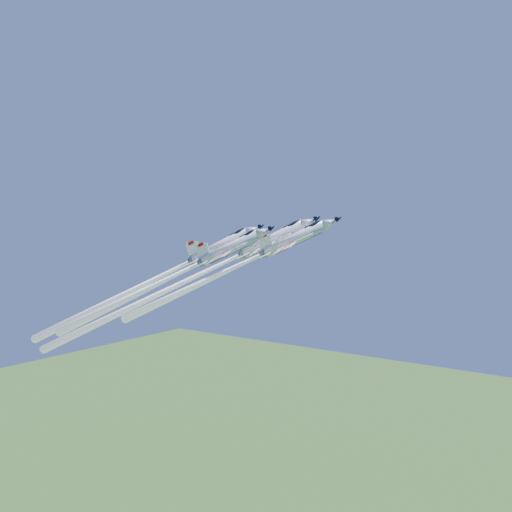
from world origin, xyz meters
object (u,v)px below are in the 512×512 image
Objects in this scene: jet_lead at (227,271)px; jet_right at (160,283)px; jet_left at (168,290)px; jet_slot at (141,286)px.

jet_right is at bearing -50.13° from jet_lead.
jet_left is 1.21× the size of jet_slot.
jet_left is at bearing -155.12° from jet_right.
jet_right is 11.49m from jet_slot.
jet_slot reaches higher than jet_lead.
jet_lead reaches higher than jet_right.
jet_right is at bearing 24.88° from jet_left.
jet_slot reaches higher than jet_right.
jet_lead is 12.31m from jet_right.
jet_right is (-7.09, -9.92, -1.73)m from jet_lead.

